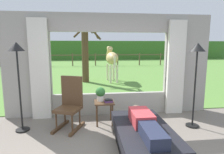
{
  "coord_description": "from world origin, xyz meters",
  "views": [
    {
      "loc": [
        -0.51,
        -2.56,
        1.76
      ],
      "look_at": [
        0.0,
        1.8,
        1.05
      ],
      "focal_mm": 30.74,
      "sensor_mm": 36.0,
      "label": 1
    }
  ],
  "objects": [
    {
      "name": "potted_plant",
      "position": [
        -0.28,
        1.68,
        0.7
      ],
      "size": [
        0.22,
        0.22,
        0.32
      ],
      "color": "silver",
      "rests_on": "side_table"
    },
    {
      "name": "side_table",
      "position": [
        -0.2,
        1.62,
        0.43
      ],
      "size": [
        0.44,
        0.44,
        0.52
      ],
      "color": "#4C331E",
      "rests_on": "ground_plane"
    },
    {
      "name": "floor_lamp_right",
      "position": [
        1.73,
        1.24,
        1.48
      ],
      "size": [
        0.32,
        0.32,
        1.83
      ],
      "color": "black",
      "rests_on": "ground_plane"
    },
    {
      "name": "back_wall_with_window",
      "position": [
        0.0,
        2.26,
        1.25
      ],
      "size": [
        5.2,
        0.12,
        2.55
      ],
      "color": "#9E998E",
      "rests_on": "ground_plane"
    },
    {
      "name": "horse",
      "position": [
        0.57,
        6.85,
        1.16
      ],
      "size": [
        0.66,
        1.82,
        1.73
      ],
      "rotation": [
        0.0,
        0.0,
        0.08
      ],
      "color": "tan",
      "rests_on": "outdoor_pasture_lawn"
    },
    {
      "name": "distant_hill_ridge",
      "position": [
        0.0,
        23.0,
        1.2
      ],
      "size": [
        36.0,
        2.0,
        2.4
      ],
      "primitive_type": "cube",
      "color": "#3A6B28",
      "rests_on": "ground_plane"
    },
    {
      "name": "pasture_tree",
      "position": [
        -0.7,
        6.75,
        1.47
      ],
      "size": [
        1.33,
        1.33,
        3.18
      ],
      "color": "#4C3823",
      "rests_on": "outdoor_pasture_lawn"
    },
    {
      "name": "curtain_panel_right",
      "position": [
        1.69,
        2.12,
        1.2
      ],
      "size": [
        0.44,
        0.1,
        2.4
      ],
      "primitive_type": "cube",
      "color": "silver",
      "rests_on": "ground_plane"
    },
    {
      "name": "reclining_person",
      "position": [
        0.37,
        0.35,
        0.52
      ],
      "size": [
        0.34,
        1.43,
        0.22
      ],
      "rotation": [
        0.0,
        0.0,
        0.0
      ],
      "color": "#B23338",
      "rests_on": "recliner_sofa"
    },
    {
      "name": "book_stack",
      "position": [
        -0.11,
        1.56,
        0.55
      ],
      "size": [
        0.19,
        0.15,
        0.07
      ],
      "color": "#59336B",
      "rests_on": "side_table"
    },
    {
      "name": "pasture_fence_line",
      "position": [
        0.0,
        14.52,
        0.74
      ],
      "size": [
        16.1,
        0.1,
        1.1
      ],
      "color": "brown",
      "rests_on": "outdoor_pasture_lawn"
    },
    {
      "name": "floor_lamp_left",
      "position": [
        -1.94,
        1.44,
        1.49
      ],
      "size": [
        0.32,
        0.32,
        1.84
      ],
      "color": "black",
      "rests_on": "ground_plane"
    },
    {
      "name": "rocking_chair",
      "position": [
        -0.95,
        1.5,
        0.55
      ],
      "size": [
        0.68,
        0.8,
        1.12
      ],
      "rotation": [
        0.0,
        0.0,
        -0.38
      ],
      "color": "#4C331E",
      "rests_on": "ground_plane"
    },
    {
      "name": "recliner_sofa",
      "position": [
        0.37,
        0.4,
        0.22
      ],
      "size": [
        0.91,
        1.7,
        0.42
      ],
      "rotation": [
        0.0,
        0.0,
        0.0
      ],
      "color": "black",
      "rests_on": "ground_plane"
    },
    {
      "name": "outdoor_pasture_lawn",
      "position": [
        0.0,
        13.16,
        0.01
      ],
      "size": [
        36.0,
        21.68,
        0.02
      ],
      "primitive_type": "cube",
      "color": "#568438",
      "rests_on": "ground_plane"
    },
    {
      "name": "curtain_panel_left",
      "position": [
        -1.69,
        2.12,
        1.2
      ],
      "size": [
        0.44,
        0.1,
        2.4
      ],
      "primitive_type": "cube",
      "color": "silver",
      "rests_on": "ground_plane"
    }
  ]
}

